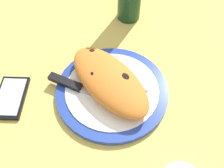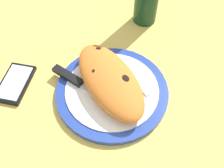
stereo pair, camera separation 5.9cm
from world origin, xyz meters
The scene contains 6 objects.
ground_plane centered at (0.00, 0.00, -1.50)cm, with size 150.00×150.00×3.00cm, color #DBB756.
plate centered at (0.00, 0.00, 0.84)cm, with size 27.43×27.43×1.77cm.
calzone centered at (1.00, -0.27, 4.31)cm, with size 25.24×12.78×5.06cm.
fork centered at (2.87, -5.74, 1.97)cm, with size 15.12×2.40×0.40cm.
knife centered at (5.98, 6.37, 2.26)cm, with size 20.49×10.23×1.20cm.
smartphone centered at (14.86, 19.58, 0.56)cm, with size 13.27×13.03×1.16cm.
Camera 2 is at (-29.30, 17.75, 51.99)cm, focal length 40.34 mm.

